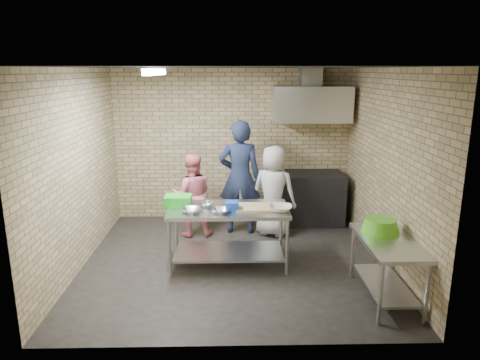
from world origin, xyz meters
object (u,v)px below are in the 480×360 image
object	(u,v)px
bottle_red	(312,107)
stove	(308,198)
woman_pink	(192,195)
bottle_green	(335,108)
woman_white	(273,191)
side_counter	(386,269)
man_navy	(240,177)
green_crate	(178,201)
prep_table	(229,236)
green_basin	(380,226)
blue_tub	(232,206)

from	to	relation	value
bottle_red	stove	bearing A→B (deg)	-101.77
stove	woman_pink	bearing A→B (deg)	-163.56
bottle_green	woman_pink	size ratio (longest dim) A/B	0.11
stove	woman_white	size ratio (longest dim) A/B	0.80
side_counter	woman_pink	distance (m)	3.29
man_navy	woman_white	distance (m)	0.60
bottle_green	man_navy	world-z (taller)	bottle_green
green_crate	bottle_green	xyz separation A→B (m)	(2.57, 1.84, 1.12)
prep_table	bottle_green	xyz separation A→B (m)	(1.87, 1.96, 1.60)
prep_table	side_counter	xyz separation A→B (m)	(1.87, -1.03, -0.04)
bottle_green	woman_pink	distance (m)	2.92
green_basin	woman_white	distance (m)	2.21
stove	blue_tub	world-z (taller)	blue_tub
blue_tub	man_navy	xyz separation A→B (m)	(0.14, 1.37, 0.06)
woman_pink	man_navy	bearing A→B (deg)	-174.92
blue_tub	woman_white	bearing A→B (deg)	61.04
side_counter	green_basin	xyz separation A→B (m)	(-0.02, 0.25, 0.46)
prep_table	woman_white	bearing A→B (deg)	57.11
green_crate	green_basin	xyz separation A→B (m)	(2.55, -0.90, -0.06)
bottle_red	man_navy	distance (m)	1.82
side_counter	stove	world-z (taller)	stove
woman_pink	bottle_red	bearing A→B (deg)	-162.83
green_crate	woman_pink	xyz separation A→B (m)	(0.10, 1.01, -0.21)
man_navy	woman_pink	world-z (taller)	man_navy
stove	blue_tub	xyz separation A→B (m)	(-1.37, -1.82, 0.43)
woman_white	prep_table	bearing A→B (deg)	80.86
bottle_red	woman_white	bearing A→B (deg)	-131.40
bottle_green	woman_pink	world-z (taller)	bottle_green
man_navy	woman_pink	size ratio (longest dim) A/B	1.39
bottle_red	woman_white	size ratio (longest dim) A/B	0.12
side_counter	man_navy	bearing A→B (deg)	126.23
stove	green_basin	distance (m)	2.57
green_crate	blue_tub	distance (m)	0.78
woman_white	bottle_red	bearing A→B (deg)	-107.65
bottle_red	bottle_green	bearing A→B (deg)	0.00
prep_table	stove	xyz separation A→B (m)	(1.42, 1.72, 0.04)
woman_white	blue_tub	bearing A→B (deg)	84.79
blue_tub	green_basin	size ratio (longest dim) A/B	0.40
stove	bottle_red	distance (m)	1.60
bottle_red	green_basin	bearing A→B (deg)	-82.10
bottle_red	man_navy	bearing A→B (deg)	-151.43
bottle_red	woman_pink	distance (m)	2.60
green_basin	bottle_green	world-z (taller)	bottle_green
green_crate	woman_pink	size ratio (longest dim) A/B	0.27
bottle_green	blue_tub	bearing A→B (deg)	-131.34
side_counter	stove	size ratio (longest dim) A/B	1.00
bottle_red	prep_table	bearing A→B (deg)	-126.74
blue_tub	green_basin	world-z (taller)	blue_tub
bottle_green	green_crate	bearing A→B (deg)	-144.29
prep_table	green_basin	world-z (taller)	green_basin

